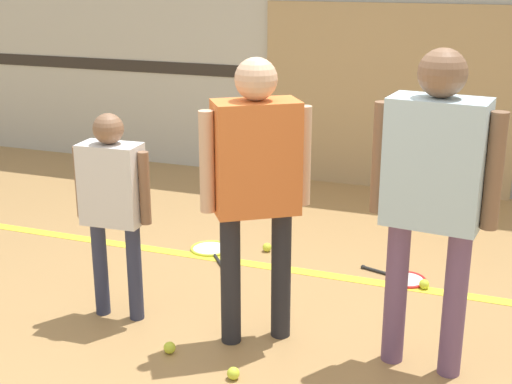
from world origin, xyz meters
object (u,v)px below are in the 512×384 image
object	(u,v)px
person_student_right	(434,180)
tennis_ball_stray_right	(267,247)
tennis_ball_by_spare_racket	(424,284)
tennis_ball_stray_left	(170,348)
racket_second_spare	(211,249)
person_instructor	(256,172)
tennis_ball_near_instructor	(233,373)
person_student_left	(113,195)
racket_spare_on_floor	(404,279)

from	to	relation	value
person_student_right	tennis_ball_stray_right	distance (m)	2.03
tennis_ball_by_spare_racket	tennis_ball_stray_left	distance (m)	1.77
person_student_right	racket_second_spare	distance (m)	2.25
person_student_right	tennis_ball_stray_left	xyz separation A→B (m)	(-1.30, -0.35, -1.00)
person_instructor	racket_second_spare	world-z (taller)	person_instructor
tennis_ball_near_instructor	tennis_ball_stray_left	xyz separation A→B (m)	(-0.42, 0.12, 0.00)
person_student_left	racket_second_spare	distance (m)	1.37
tennis_ball_stray_right	racket_second_spare	bearing A→B (deg)	-161.57
person_instructor	person_student_left	size ratio (longest dim) A/B	1.28
person_student_left	tennis_ball_stray_left	xyz separation A→B (m)	(0.48, -0.29, -0.74)
person_student_left	person_student_right	xyz separation A→B (m)	(1.79, 0.06, 0.26)
racket_second_spare	tennis_ball_near_instructor	world-z (taller)	tennis_ball_near_instructor
racket_spare_on_floor	racket_second_spare	xyz separation A→B (m)	(-1.43, 0.02, 0.00)
racket_second_spare	tennis_ball_stray_left	distance (m)	1.47
person_student_left	racket_spare_on_floor	distance (m)	2.04
tennis_ball_stray_left	tennis_ball_by_spare_racket	bearing A→B (deg)	47.66
racket_spare_on_floor	tennis_ball_stray_left	xyz separation A→B (m)	(-1.05, -1.40, 0.02)
person_student_left	tennis_ball_stray_right	bearing A→B (deg)	65.35
person_student_right	racket_spare_on_floor	world-z (taller)	person_student_right
person_student_left	tennis_ball_stray_right	world-z (taller)	person_student_left
racket_spare_on_floor	tennis_ball_stray_right	size ratio (longest dim) A/B	7.62
person_student_right	tennis_ball_near_instructor	world-z (taller)	person_student_right
tennis_ball_stray_left	person_instructor	bearing A→B (deg)	40.25
person_student_right	tennis_ball_by_spare_racket	size ratio (longest dim) A/B	25.28
racket_second_spare	tennis_ball_by_spare_racket	distance (m)	1.58
racket_second_spare	tennis_ball_by_spare_racket	world-z (taller)	tennis_ball_by_spare_racket
person_student_left	tennis_ball_near_instructor	xyz separation A→B (m)	(0.91, -0.41, -0.74)
person_student_right	tennis_ball_by_spare_racket	distance (m)	1.39
person_student_left	tennis_ball_by_spare_racket	distance (m)	2.10
person_student_right	tennis_ball_stray_left	distance (m)	1.68
tennis_ball_stray_left	tennis_ball_stray_right	distance (m)	1.56
racket_second_spare	tennis_ball_by_spare_racket	xyz separation A→B (m)	(1.58, -0.11, 0.02)
person_student_left	person_student_right	size ratio (longest dim) A/B	0.75
person_student_left	tennis_ball_stray_right	size ratio (longest dim) A/B	18.87
racket_second_spare	tennis_ball_stray_right	world-z (taller)	tennis_ball_stray_right
person_instructor	tennis_ball_near_instructor	size ratio (longest dim) A/B	24.07
tennis_ball_stray_left	racket_second_spare	bearing A→B (deg)	105.13
tennis_ball_stray_right	tennis_ball_by_spare_racket	bearing A→B (deg)	-11.67
person_instructor	tennis_ball_stray_right	xyz separation A→B (m)	(-0.37, 1.23, -0.95)
racket_spare_on_floor	person_student_right	bearing A→B (deg)	121.41
person_student_right	tennis_ball_by_spare_racket	world-z (taller)	person_student_right
person_student_right	racket_spare_on_floor	distance (m)	1.49
person_instructor	tennis_ball_stray_left	xyz separation A→B (m)	(-0.38, -0.33, -0.95)
person_instructor	tennis_ball_stray_left	distance (m)	1.07
racket_second_spare	tennis_ball_by_spare_racket	bearing A→B (deg)	47.83
racket_second_spare	person_student_right	bearing A→B (deg)	19.38
tennis_ball_stray_left	tennis_ball_stray_right	world-z (taller)	same
person_instructor	racket_spare_on_floor	bearing A→B (deg)	24.21
person_instructor	tennis_ball_stray_left	size ratio (longest dim) A/B	24.07
tennis_ball_by_spare_racket	person_instructor	bearing A→B (deg)	-129.43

